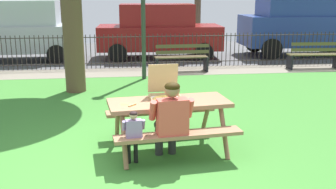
# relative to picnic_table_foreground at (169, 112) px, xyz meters

# --- Properties ---
(ground) EXTENTS (28.00, 11.75, 0.02)m
(ground) POSITION_rel_picnic_table_foreground_xyz_m (-0.83, 1.07, -0.61)
(ground) COLOR #3D7F30
(cobblestone_walkway) EXTENTS (28.00, 1.40, 0.01)m
(cobblestone_walkway) POSITION_rel_picnic_table_foreground_xyz_m (-0.83, 6.25, -0.60)
(cobblestone_walkway) COLOR gray
(street_asphalt) EXTENTS (28.00, 6.57, 0.01)m
(street_asphalt) POSITION_rel_picnic_table_foreground_xyz_m (-0.83, 10.23, -0.60)
(street_asphalt) COLOR #515154
(picnic_table_foreground) EXTENTS (1.95, 1.67, 0.79)m
(picnic_table_foreground) POSITION_rel_picnic_table_foreground_xyz_m (0.00, 0.00, 0.00)
(picnic_table_foreground) COLOR #976A4C
(picnic_table_foreground) RESTS_ON ground
(pizza_box_open) EXTENTS (0.49, 0.55, 0.52)m
(pizza_box_open) POSITION_rel_picnic_table_foreground_xyz_m (-0.05, 0.13, 0.27)
(pizza_box_open) COLOR tan
(pizza_box_open) RESTS_ON picnic_table_foreground
(pizza_slice_on_table) EXTENTS (0.25, 0.25, 0.02)m
(pizza_slice_on_table) POSITION_rel_picnic_table_foreground_xyz_m (-0.61, -0.15, 0.18)
(pizza_slice_on_table) COLOR #E3BD4A
(pizza_slice_on_table) RESTS_ON picnic_table_foreground
(adult_at_table) EXTENTS (0.63, 0.62, 1.19)m
(adult_at_table) POSITION_rel_picnic_table_foreground_xyz_m (-0.04, -0.51, 0.06)
(adult_at_table) COLOR #2E2E2E
(adult_at_table) RESTS_ON ground
(child_at_table) EXTENTS (0.32, 0.32, 0.82)m
(child_at_table) POSITION_rel_picnic_table_foreground_xyz_m (-0.56, -0.60, -0.10)
(child_at_table) COLOR black
(child_at_table) RESTS_ON ground
(iron_fence_streetside) EXTENTS (22.72, 0.03, 1.07)m
(iron_fence_streetside) POSITION_rel_picnic_table_foreground_xyz_m (-0.83, 6.95, -0.05)
(iron_fence_streetside) COLOR #2D2823
(iron_fence_streetside) RESTS_ON ground
(park_bench_center) EXTENTS (1.61, 0.52, 0.85)m
(park_bench_center) POSITION_rel_picnic_table_foreground_xyz_m (1.15, 6.11, -0.18)
(park_bench_center) COLOR brown
(park_bench_center) RESTS_ON ground
(park_bench_right) EXTENTS (1.62, 0.54, 0.85)m
(park_bench_right) POSITION_rel_picnic_table_foreground_xyz_m (5.35, 6.11, -0.18)
(park_bench_right) COLOR brown
(park_bench_right) RESTS_ON ground
(parked_car_center) EXTENTS (4.64, 2.04, 2.08)m
(parked_car_center) POSITION_rel_picnic_table_foreground_xyz_m (-4.39, 8.84, 0.50)
(parked_car_center) COLOR #B0B6BE
(parked_car_center) RESTS_ON ground
(parked_car_right) EXTENTS (4.48, 2.07, 1.94)m
(parked_car_right) POSITION_rel_picnic_table_foreground_xyz_m (0.72, 8.84, 0.41)
(parked_car_right) COLOR maroon
(parked_car_right) RESTS_ON ground
(parked_car_far_right) EXTENTS (4.73, 2.14, 2.46)m
(parked_car_far_right) POSITION_rel_picnic_table_foreground_xyz_m (6.28, 8.84, 0.71)
(parked_car_far_right) COLOR navy
(parked_car_far_right) RESTS_ON ground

